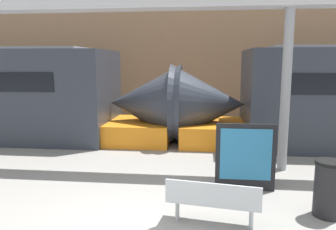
{
  "coord_description": "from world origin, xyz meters",
  "views": [
    {
      "loc": [
        0.84,
        -4.27,
        2.68
      ],
      "look_at": [
        -0.03,
        3.67,
        1.4
      ],
      "focal_mm": 35.0,
      "sensor_mm": 36.0,
      "label": 1
    }
  ],
  "objects_px": {
    "trash_bin": "(329,189)",
    "poster_board": "(245,157)",
    "support_column_near": "(286,91)",
    "bench_near": "(213,199)"
  },
  "relations": [
    {
      "from": "bench_near",
      "to": "support_column_near",
      "type": "bearing_deg",
      "value": 68.84
    },
    {
      "from": "trash_bin",
      "to": "support_column_near",
      "type": "xyz_separation_m",
      "value": [
        -0.21,
        2.55,
        1.48
      ]
    },
    {
      "from": "poster_board",
      "to": "support_column_near",
      "type": "height_order",
      "value": "support_column_near"
    },
    {
      "from": "bench_near",
      "to": "poster_board",
      "type": "relative_size",
      "value": 1.11
    },
    {
      "from": "bench_near",
      "to": "trash_bin",
      "type": "distance_m",
      "value": 2.12
    },
    {
      "from": "support_column_near",
      "to": "poster_board",
      "type": "bearing_deg",
      "value": -126.33
    },
    {
      "from": "bench_near",
      "to": "support_column_near",
      "type": "distance_m",
      "value": 3.94
    },
    {
      "from": "trash_bin",
      "to": "poster_board",
      "type": "xyz_separation_m",
      "value": [
        -1.32,
        1.04,
        0.22
      ]
    },
    {
      "from": "bench_near",
      "to": "poster_board",
      "type": "xyz_separation_m",
      "value": [
        0.71,
        1.65,
        0.25
      ]
    },
    {
      "from": "trash_bin",
      "to": "support_column_near",
      "type": "height_order",
      "value": "support_column_near"
    }
  ]
}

